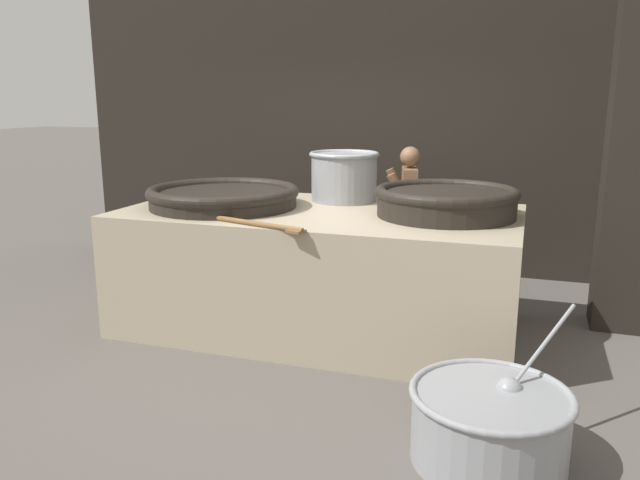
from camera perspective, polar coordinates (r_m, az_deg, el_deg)
ground_plane at (r=5.60m, az=0.00°, el=-7.83°), size 60.00×60.00×0.00m
back_wall at (r=7.43m, az=5.77°, el=13.33°), size 7.76×0.24×4.09m
hearth_platform at (r=5.44m, az=0.00°, el=-2.68°), size 3.33×1.74×1.04m
giant_wok_near at (r=5.54m, az=-8.82°, el=4.00°), size 1.33×1.33×0.18m
giant_wok_far at (r=5.13m, az=11.46°, el=3.56°), size 1.15×1.15×0.24m
stock_pot at (r=5.78m, az=2.21°, el=5.93°), size 0.64×0.64×0.45m
stirring_paddle at (r=4.70m, az=-6.17°, el=1.52°), size 1.03×0.37×0.04m
cook at (r=6.56m, az=8.02°, el=2.48°), size 0.42×0.59×1.50m
prep_bowl_vegetables at (r=3.71m, az=15.25°, el=-15.75°), size 0.90×1.04×0.78m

